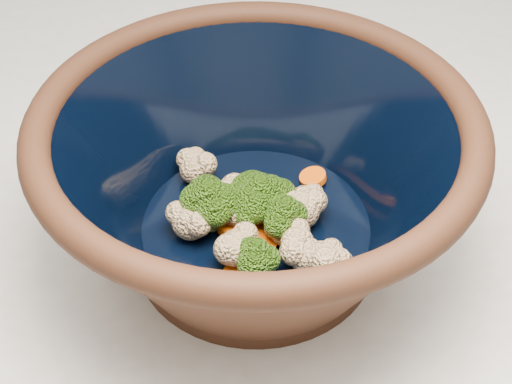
# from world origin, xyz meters

# --- Properties ---
(mixing_bowl) EXTENTS (0.37, 0.37, 0.16)m
(mixing_bowl) POSITION_xyz_m (-0.11, 0.03, 0.99)
(mixing_bowl) COLOR black
(mixing_bowl) RESTS_ON counter
(vegetable_pile) EXTENTS (0.15, 0.16, 0.06)m
(vegetable_pile) POSITION_xyz_m (-0.11, 0.02, 0.96)
(vegetable_pile) COLOR #608442
(vegetable_pile) RESTS_ON mixing_bowl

